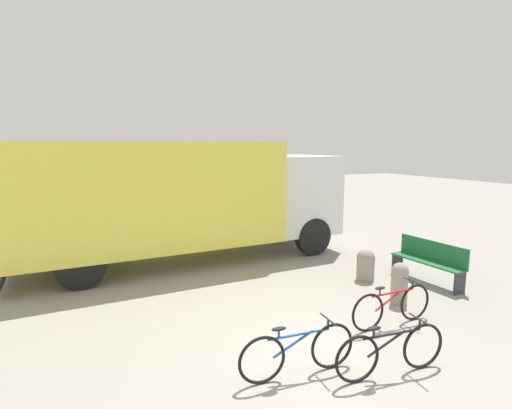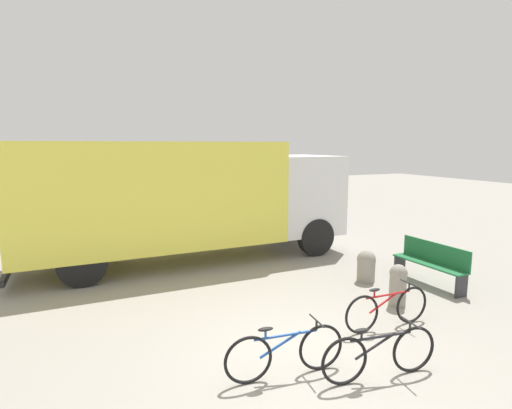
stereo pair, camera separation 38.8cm
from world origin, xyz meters
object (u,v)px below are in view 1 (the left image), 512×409
at_px(bicycle_near, 298,351).
at_px(bicycle_middle, 391,351).
at_px(bicycle_far, 392,306).
at_px(bollard_far_bench, 366,264).
at_px(delivery_truck, 183,195).
at_px(park_bench, 429,259).
at_px(bollard_near_bench, 400,281).

xyz_separation_m(bicycle_near, bicycle_middle, (1.17, -0.56, 0.00)).
height_order(bicycle_far, bollard_far_bench, bicycle_far).
bearing_deg(bicycle_far, bollard_far_bench, 60.50).
height_order(delivery_truck, park_bench, delivery_truck).
distance_m(delivery_truck, park_bench, 6.46).
relative_size(bicycle_near, bollard_far_bench, 2.37).
xyz_separation_m(delivery_truck, bicycle_far, (2.19, -5.62, -1.49)).
relative_size(park_bench, bollard_far_bench, 2.46).
relative_size(park_bench, bollard_near_bench, 2.17).
bearing_deg(delivery_truck, bollard_near_bench, -58.73).
distance_m(delivery_truck, bicycle_middle, 7.02).
bearing_deg(bollard_far_bench, delivery_truck, 134.65).
bearing_deg(bollard_near_bench, bicycle_near, -157.87).
bearing_deg(bicycle_far, delivery_truck, 112.31).
bearing_deg(park_bench, bollard_near_bench, 110.31).
relative_size(park_bench, bicycle_near, 1.04).
relative_size(bicycle_middle, bicycle_far, 1.00).
relative_size(delivery_truck, bollard_near_bench, 10.51).
xyz_separation_m(delivery_truck, bicycle_near, (-0.15, -6.23, -1.49)).
height_order(park_bench, bicycle_near, park_bench).
xyz_separation_m(bicycle_near, bollard_far_bench, (3.60, 2.74, 0.03)).
distance_m(park_bench, bollard_far_bench, 1.47).
bearing_deg(park_bench, delivery_truck, 45.71).
xyz_separation_m(delivery_truck, park_bench, (4.69, -4.25, -1.31)).
bearing_deg(bicycle_middle, bollard_far_bench, 60.62).
height_order(bicycle_near, bollard_near_bench, bollard_near_bench).
xyz_separation_m(delivery_truck, bicycle_middle, (1.02, -6.79, -1.49)).
distance_m(bicycle_near, bicycle_far, 2.42).
distance_m(bicycle_middle, bicycle_far, 1.66).
relative_size(bicycle_near, bollard_near_bench, 2.08).
xyz_separation_m(park_bench, bicycle_middle, (-3.67, -2.54, -0.18)).
bearing_deg(bollard_near_bench, delivery_truck, 122.14).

